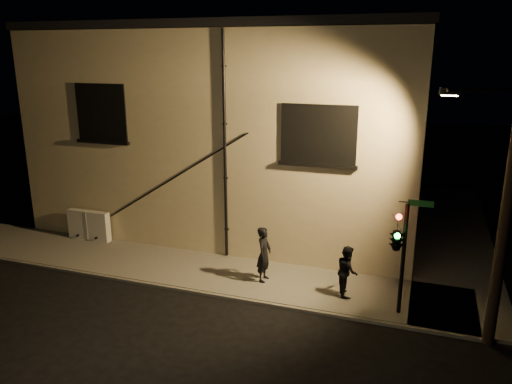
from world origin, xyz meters
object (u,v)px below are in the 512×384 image
at_px(utility_cabinet, 89,225).
at_px(pedestrian_a, 264,254).
at_px(streetlamp_pole, 503,208).
at_px(traffic_signal, 397,238).
at_px(pedestrian_b, 347,271).

distance_m(utility_cabinet, pedestrian_a, 8.19).
height_order(utility_cabinet, pedestrian_a, pedestrian_a).
height_order(pedestrian_a, streetlamp_pole, streetlamp_pole).
xyz_separation_m(utility_cabinet, traffic_signal, (12.39, -2.18, 1.78)).
height_order(utility_cabinet, traffic_signal, traffic_signal).
distance_m(traffic_signal, streetlamp_pole, 2.91).
xyz_separation_m(traffic_signal, streetlamp_pole, (2.53, -0.54, 1.33)).
bearing_deg(pedestrian_a, pedestrian_b, -89.90).
height_order(pedestrian_b, traffic_signal, traffic_signal).
xyz_separation_m(pedestrian_b, traffic_signal, (1.48, -0.74, 1.57)).
height_order(pedestrian_a, pedestrian_b, pedestrian_a).
distance_m(utility_cabinet, streetlamp_pole, 15.48).
relative_size(pedestrian_b, streetlamp_pole, 0.23).
xyz_separation_m(pedestrian_a, pedestrian_b, (2.84, -0.13, -0.13)).
bearing_deg(pedestrian_a, utility_cabinet, 83.46).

